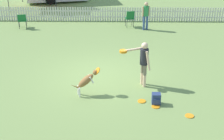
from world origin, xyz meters
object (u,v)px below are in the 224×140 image
at_px(frisbee_near_dog, 156,106).
at_px(folding_chair_blue_left, 130,17).
at_px(frisbee_midfield, 189,116).
at_px(backpack_on_grass, 156,99).
at_px(frisbee_near_handler, 142,101).
at_px(leaping_dog, 87,80).
at_px(spectator_standing, 146,13).
at_px(handler_person, 143,59).
at_px(folding_chair_center, 22,20).

distance_m(frisbee_near_dog, folding_chair_blue_left, 8.29).
xyz_separation_m(frisbee_midfield, backpack_on_grass, (-0.89, 0.67, 0.16)).
xyz_separation_m(frisbee_near_handler, folding_chair_blue_left, (-0.09, 7.94, 0.54)).
bearing_deg(frisbee_midfield, frisbee_near_dog, 151.28).
relative_size(leaping_dog, spectator_standing, 0.66).
bearing_deg(backpack_on_grass, leaping_dog, 165.05).
bearing_deg(frisbee_near_dog, spectator_standing, 87.72).
height_order(handler_person, frisbee_near_dog, handler_person).
relative_size(frisbee_near_handler, frisbee_near_dog, 1.00).
distance_m(frisbee_near_dog, spectator_standing, 7.87).
bearing_deg(frisbee_near_dog, folding_chair_center, 128.05).
bearing_deg(frisbee_midfield, spectator_standing, 94.15).
bearing_deg(frisbee_near_handler, leaping_dog, 165.81).
xyz_separation_m(frisbee_near_dog, frisbee_midfield, (0.91, -0.50, 0.00)).
bearing_deg(leaping_dog, spectator_standing, 141.19).
relative_size(handler_person, frisbee_near_dog, 6.22).
distance_m(frisbee_midfield, folding_chair_center, 11.11).
xyz_separation_m(handler_person, frisbee_near_handler, (-0.07, -1.10, -0.96)).
distance_m(handler_person, backpack_on_grass, 1.51).
distance_m(handler_person, frisbee_near_dog, 1.74).
distance_m(frisbee_near_handler, folding_chair_blue_left, 7.96).
xyz_separation_m(frisbee_near_handler, frisbee_midfield, (1.32, -0.81, 0.00)).
xyz_separation_m(frisbee_near_dog, backpack_on_grass, (0.02, 0.17, 0.16)).
bearing_deg(handler_person, folding_chair_center, 22.33).
bearing_deg(frisbee_near_handler, handler_person, 86.36).
xyz_separation_m(folding_chair_blue_left, spectator_standing, (0.80, -0.44, 0.33)).
height_order(frisbee_midfield, folding_chair_blue_left, folding_chair_blue_left).
distance_m(leaping_dog, frisbee_midfield, 3.34).
bearing_deg(frisbee_near_handler, spectator_standing, 84.58).
bearing_deg(folding_chair_center, frisbee_near_dog, 114.20).
relative_size(frisbee_near_handler, backpack_on_grass, 0.70).
bearing_deg(folding_chair_blue_left, handler_person, 80.18).
bearing_deg(handler_person, spectator_standing, -25.40).
height_order(frisbee_near_handler, spectator_standing, spectator_standing).
distance_m(leaping_dog, frisbee_near_handler, 1.86).
height_order(frisbee_midfield, spectator_standing, spectator_standing).
distance_m(folding_chair_center, spectator_standing, 6.57).
height_order(leaping_dog, spectator_standing, spectator_standing).
distance_m(frisbee_midfield, folding_chair_blue_left, 8.88).
bearing_deg(frisbee_near_handler, frisbee_midfield, -31.70).
bearing_deg(backpack_on_grass, folding_chair_center, 128.76).
xyz_separation_m(handler_person, folding_chair_blue_left, (-0.16, 6.84, -0.43)).
bearing_deg(spectator_standing, frisbee_near_handler, 65.93).
bearing_deg(backpack_on_grass, frisbee_near_dog, -97.68).
bearing_deg(folding_chair_center, spectator_standing, 164.72).
bearing_deg(leaping_dog, folding_chair_blue_left, 147.94).
bearing_deg(spectator_standing, handler_person, 65.63).
bearing_deg(frisbee_midfield, folding_chair_center, 130.17).
relative_size(frisbee_near_dog, spectator_standing, 0.17).
bearing_deg(folding_chair_blue_left, spectator_standing, 140.42).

